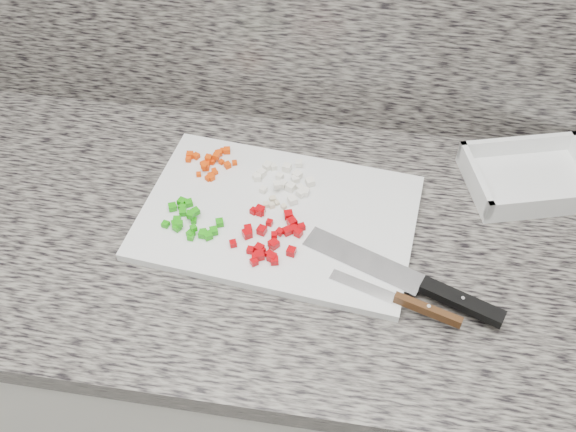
% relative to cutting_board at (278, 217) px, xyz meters
% --- Properties ---
extents(cabinet, '(3.92, 0.62, 0.86)m').
position_rel_cutting_board_xyz_m(cabinet, '(0.02, -0.03, -0.48)').
color(cabinet, beige).
rests_on(cabinet, ground).
extents(countertop, '(3.96, 0.64, 0.04)m').
position_rel_cutting_board_xyz_m(countertop, '(0.02, -0.03, -0.03)').
color(countertop, slate).
rests_on(countertop, cabinet).
extents(cutting_board, '(0.49, 0.35, 0.02)m').
position_rel_cutting_board_xyz_m(cutting_board, '(0.00, 0.00, 0.00)').
color(cutting_board, silver).
rests_on(cutting_board, countertop).
extents(carrot_pile, '(0.10, 0.09, 0.02)m').
position_rel_cutting_board_xyz_m(carrot_pile, '(-0.14, 0.10, 0.01)').
color(carrot_pile, '#D73B04').
rests_on(carrot_pile, cutting_board).
extents(onion_pile, '(0.11, 0.11, 0.02)m').
position_rel_cutting_board_xyz_m(onion_pile, '(-0.00, 0.08, 0.01)').
color(onion_pile, white).
rests_on(onion_pile, cutting_board).
extents(green_pepper_pile, '(0.10, 0.09, 0.02)m').
position_rel_cutting_board_xyz_m(green_pepper_pile, '(-0.14, -0.04, 0.01)').
color(green_pepper_pile, '#1B900D').
rests_on(green_pepper_pile, cutting_board).
extents(red_pepper_pile, '(0.12, 0.13, 0.02)m').
position_rel_cutting_board_xyz_m(red_pepper_pile, '(-0.00, -0.06, 0.01)').
color(red_pepper_pile, '#A50207').
rests_on(red_pepper_pile, cutting_board).
extents(garlic_pile, '(0.05, 0.05, 0.01)m').
position_rel_cutting_board_xyz_m(garlic_pile, '(-0.02, 0.01, 0.01)').
color(garlic_pile, beige).
rests_on(garlic_pile, cutting_board).
extents(chef_knife, '(0.32, 0.15, 0.02)m').
position_rel_cutting_board_xyz_m(chef_knife, '(0.25, -0.12, 0.01)').
color(chef_knife, silver).
rests_on(chef_knife, cutting_board).
extents(paring_knife, '(0.20, 0.08, 0.02)m').
position_rel_cutting_board_xyz_m(paring_knife, '(0.23, -0.15, 0.01)').
color(paring_knife, silver).
rests_on(paring_knife, cutting_board).
extents(tray, '(0.26, 0.22, 0.05)m').
position_rel_cutting_board_xyz_m(tray, '(0.43, 0.15, 0.01)').
color(tray, white).
rests_on(tray, countertop).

